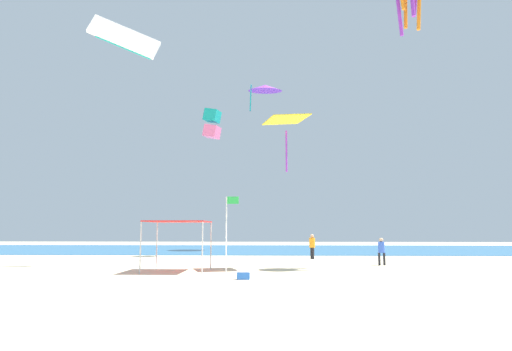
{
  "coord_description": "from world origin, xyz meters",
  "views": [
    {
      "loc": [
        1.05,
        -18.53,
        2.17
      ],
      "look_at": [
        -0.02,
        11.94,
        6.0
      ],
      "focal_mm": 30.01,
      "sensor_mm": 36.0,
      "label": 1
    }
  ],
  "objects": [
    {
      "name": "kite_diamond_yellow",
      "position": [
        1.97,
        6.12,
        8.42
      ],
      "size": [
        2.9,
        2.9,
        3.28
      ],
      "rotation": [
        0.0,
        0.0,
        1.88
      ],
      "color": "yellow"
    },
    {
      "name": "ocean_strip",
      "position": [
        0.0,
        28.42,
        0.01
      ],
      "size": [
        110.0,
        22.72,
        0.03
      ],
      "primitive_type": "cube",
      "color": "#28608C",
      "rests_on": "ground"
    },
    {
      "name": "kite_delta_purple",
      "position": [
        0.45,
        27.66,
        17.85
      ],
      "size": [
        4.23,
        4.28,
        3.14
      ],
      "rotation": [
        0.0,
        0.0,
        0.12
      ],
      "color": "purple"
    },
    {
      "name": "kite_box_teal",
      "position": [
        -4.02,
        17.44,
        11.22
      ],
      "size": [
        1.6,
        1.48,
        2.64
      ],
      "rotation": [
        0.0,
        0.0,
        4.43
      ],
      "color": "teal"
    },
    {
      "name": "ground",
      "position": [
        0.0,
        0.0,
        -0.05
      ],
      "size": [
        110.0,
        110.0,
        0.1
      ],
      "primitive_type": "cube",
      "color": "beige"
    },
    {
      "name": "cooler_box",
      "position": [
        -0.16,
        0.4,
        0.18
      ],
      "size": [
        0.57,
        0.37,
        0.35
      ],
      "color": "blue",
      "rests_on": "ground"
    },
    {
      "name": "person_near_tent",
      "position": [
        7.73,
        7.96,
        0.96
      ],
      "size": [
        0.44,
        0.39,
        1.64
      ],
      "rotation": [
        0.0,
        0.0,
        3.04
      ],
      "color": "black",
      "rests_on": "ground"
    },
    {
      "name": "kite_parafoil_white",
      "position": [
        -8.65,
        8.19,
        14.8
      ],
      "size": [
        4.66,
        1.64,
        2.91
      ],
      "rotation": [
        0.0,
        0.0,
        0.22
      ],
      "color": "white"
    },
    {
      "name": "canopy_tent",
      "position": [
        -3.82,
        3.94,
        2.46
      ],
      "size": [
        3.12,
        3.08,
        2.59
      ],
      "color": "#B2B2B7",
      "rests_on": "ground"
    },
    {
      "name": "banner_flag",
      "position": [
        -1.0,
        1.78,
        2.23
      ],
      "size": [
        0.61,
        0.06,
        3.71
      ],
      "color": "silver",
      "rests_on": "ground"
    },
    {
      "name": "person_leftmost",
      "position": [
        4.05,
        13.25,
        1.06
      ],
      "size": [
        0.43,
        0.47,
        1.81
      ],
      "rotation": [
        0.0,
        0.0,
        1.88
      ],
      "color": "black",
      "rests_on": "ground"
    }
  ]
}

